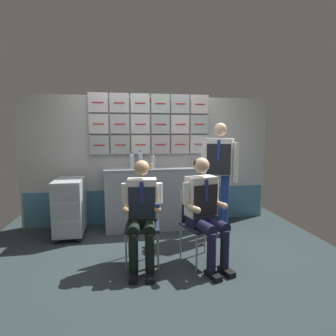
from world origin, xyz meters
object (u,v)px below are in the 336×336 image
Objects in this scene: folding_chair_left at (143,217)px; water_bottle_tall at (203,159)px; folding_chair_right at (197,217)px; crew_member_right at (205,207)px; crew_member_left at (142,209)px; coffee_cup_spare at (152,166)px; crew_member_standing at (219,169)px; service_trolley at (70,206)px.

folding_chair_left is 3.12× the size of water_bottle_tall.
crew_member_right reaches higher than folding_chair_right.
water_bottle_tall reaches higher than folding_chair_left.
crew_member_right is at bearing -72.72° from folding_chair_right.
crew_member_right is at bearing -18.73° from folding_chair_left.
crew_member_left is 15.64× the size of coffee_cup_spare.
crew_member_left is 0.73m from crew_member_right.
folding_chair_left and folding_chair_right have the same top height.
crew_member_standing reaches higher than crew_member_left.
coffee_cup_spare is (-0.44, 1.04, 0.50)m from folding_chair_right.
crew_member_standing is at bearing -17.36° from coffee_cup_spare.
service_trolley is 1.36m from coffee_cup_spare.
crew_member_standing is at bearing 60.76° from crew_member_right.
folding_chair_left is at bearing -151.72° from crew_member_standing.
crew_member_right is 15.98× the size of coffee_cup_spare.
crew_member_standing is (0.50, 0.89, 0.31)m from crew_member_right.
service_trolley is 2.10m from crew_member_right.
folding_chair_right is at bearing -66.93° from coffee_cup_spare.
crew_member_left is at bearing -47.52° from service_trolley.
water_bottle_tall is (0.37, 1.34, 0.43)m from crew_member_right.
crew_member_standing is 0.48m from water_bottle_tall.
crew_member_left is 0.73× the size of crew_member_standing.
folding_chair_left is 1.45m from crew_member_standing.
crew_member_right reaches higher than coffee_cup_spare.
coffee_cup_spare reaches higher than folding_chair_right.
crew_member_right is 4.60× the size of water_bottle_tall.
folding_chair_left is at bearing 84.16° from crew_member_left.
folding_chair_right is 0.68× the size of crew_member_right.
crew_member_right is (0.71, -0.24, 0.17)m from folding_chair_left.
folding_chair_left is at bearing -134.46° from water_bottle_tall.
water_bottle_tall reaches higher than service_trolley.
water_bottle_tall is 3.48× the size of coffee_cup_spare.
coffee_cup_spare is at bearing -170.47° from water_bottle_tall.
service_trolley is at bearing 137.56° from folding_chair_left.
service_trolley is 1.01× the size of folding_chair_right.
crew_member_standing is at bearing -74.94° from water_bottle_tall.
service_trolley is 0.51× the size of crew_member_standing.
service_trolley is 1.01× the size of folding_chair_left.
crew_member_right is at bearing -119.24° from crew_member_standing.
crew_member_standing is at bearing 28.28° from folding_chair_left.
service_trolley is 1.50m from crew_member_left.
service_trolley is at bearing -178.90° from coffee_cup_spare.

